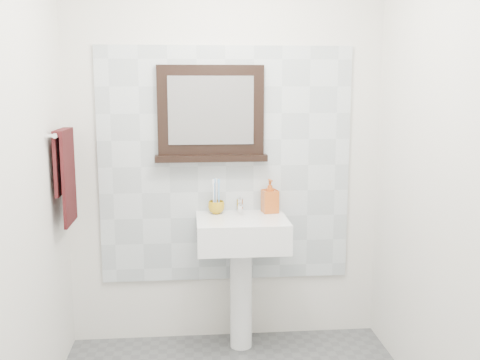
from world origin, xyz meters
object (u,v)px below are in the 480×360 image
object	(u,v)px
pedestal_sink	(242,247)
hand_towel	(65,169)
toothbrush_cup	(216,207)
framed_mirror	(211,116)
soap_dispenser	(270,196)

from	to	relation	value
pedestal_sink	hand_towel	world-z (taller)	hand_towel
toothbrush_cup	hand_towel	size ratio (longest dim) A/B	0.19
hand_towel	framed_mirror	bearing A→B (deg)	16.01
pedestal_sink	toothbrush_cup	xyz separation A→B (m)	(-0.15, 0.12, 0.22)
hand_towel	pedestal_sink	bearing A→B (deg)	3.17
pedestal_sink	hand_towel	size ratio (longest dim) A/B	1.75
pedestal_sink	soap_dispenser	distance (m)	0.37
pedestal_sink	framed_mirror	bearing A→B (deg)	133.30
hand_towel	soap_dispenser	bearing A→B (deg)	8.58
framed_mirror	hand_towel	bearing A→B (deg)	-163.99
soap_dispenser	hand_towel	distance (m)	1.25
pedestal_sink	soap_dispenser	bearing A→B (deg)	33.55
soap_dispenser	hand_towel	bearing A→B (deg)	179.89
soap_dispenser	framed_mirror	bearing A→B (deg)	162.03
framed_mirror	pedestal_sink	bearing A→B (deg)	-46.70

